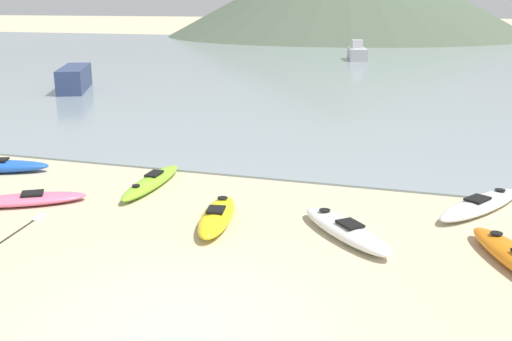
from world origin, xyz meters
TOP-DOWN VIEW (x-y plane):
  - ground_plane at (0.00, 0.00)m, footprint 400.00×400.00m
  - bay_water at (0.00, 42.80)m, footprint 160.00×70.00m
  - kayak_on_sand_0 at (4.54, 6.89)m, footprint 2.29×3.20m
  - kayak_on_sand_1 at (-1.01, 4.19)m, footprint 1.17×2.71m
  - kayak_on_sand_4 at (-3.64, 6.20)m, footprint 0.73×3.33m
  - kayak_on_sand_5 at (-5.87, 4.02)m, footprint 2.78×2.13m
  - kayak_on_sand_8 at (1.82, 4.26)m, footprint 2.55×2.63m
  - moored_boat_1 at (-4.01, 44.10)m, footprint 2.22×3.68m
  - moored_boat_2 at (-16.13, 21.16)m, footprint 3.41×5.10m
  - loose_paddle at (-4.84, 2.15)m, footprint 0.59×2.78m

SIDE VIEW (x-z plane):
  - ground_plane at x=0.00m, z-range 0.00..0.00m
  - loose_paddle at x=-4.84m, z-range 0.00..0.03m
  - bay_water at x=0.00m, z-range 0.00..0.06m
  - kayak_on_sand_5 at x=-5.87m, z-range -0.02..0.28m
  - kayak_on_sand_4 at x=-3.64m, z-range -0.02..0.34m
  - kayak_on_sand_0 at x=4.54m, z-range -0.02..0.34m
  - kayak_on_sand_8 at x=1.82m, z-range -0.02..0.36m
  - kayak_on_sand_1 at x=-1.01m, z-range -0.02..0.39m
  - moored_boat_1 at x=-4.01m, z-range -0.19..1.47m
  - moored_boat_2 at x=-16.13m, z-range 0.06..1.32m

